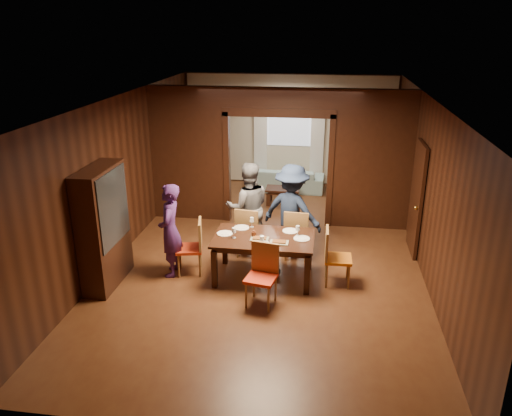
% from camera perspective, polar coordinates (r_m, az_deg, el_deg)
% --- Properties ---
extents(floor, '(9.00, 9.00, 0.00)m').
position_cam_1_polar(floor, '(9.53, 1.44, -5.14)').
color(floor, '#4E2716').
rests_on(floor, ground).
extents(ceiling, '(5.50, 9.00, 0.02)m').
position_cam_1_polar(ceiling, '(8.68, 1.61, 12.39)').
color(ceiling, silver).
rests_on(ceiling, room_walls).
extents(room_walls, '(5.52, 9.01, 2.90)m').
position_cam_1_polar(room_walls, '(10.79, 2.71, 6.43)').
color(room_walls, black).
rests_on(room_walls, floor).
extents(person_purple, '(0.45, 0.63, 1.63)m').
position_cam_1_polar(person_purple, '(8.57, -9.78, -2.53)').
color(person_purple, '#3E1E57').
rests_on(person_purple, floor).
extents(person_grey, '(0.98, 0.85, 1.73)m').
position_cam_1_polar(person_grey, '(9.32, -0.90, 0.04)').
color(person_grey, '#5B5C63').
rests_on(person_grey, floor).
extents(person_navy, '(1.29, 1.02, 1.75)m').
position_cam_1_polar(person_navy, '(9.15, 4.11, -0.34)').
color(person_navy, '#19243F').
rests_on(person_navy, floor).
extents(sofa, '(2.01, 0.83, 0.58)m').
position_cam_1_polar(sofa, '(13.01, 3.36, 3.32)').
color(sofa, '#98C2C7').
rests_on(sofa, floor).
extents(serving_bowl, '(0.33, 0.33, 0.08)m').
position_cam_1_polar(serving_bowl, '(8.37, 1.81, -2.90)').
color(serving_bowl, black).
rests_on(serving_bowl, dining_table).
extents(dining_table, '(1.67, 1.04, 0.76)m').
position_cam_1_polar(dining_table, '(8.49, 0.88, -5.68)').
color(dining_table, black).
rests_on(dining_table, floor).
extents(coffee_table, '(0.80, 0.50, 0.40)m').
position_cam_1_polar(coffee_table, '(12.00, 3.05, 1.38)').
color(coffee_table, black).
rests_on(coffee_table, floor).
extents(chair_left, '(0.52, 0.52, 0.97)m').
position_cam_1_polar(chair_left, '(8.70, -7.65, -4.43)').
color(chair_left, red).
rests_on(chair_left, floor).
extents(chair_right, '(0.45, 0.45, 0.97)m').
position_cam_1_polar(chair_right, '(8.38, 9.38, -5.53)').
color(chair_right, orange).
rests_on(chair_right, floor).
extents(chair_far_l, '(0.50, 0.50, 0.97)m').
position_cam_1_polar(chair_far_l, '(9.26, -0.73, -2.65)').
color(chair_far_l, orange).
rests_on(chair_far_l, floor).
extents(chair_far_r, '(0.47, 0.47, 0.97)m').
position_cam_1_polar(chair_far_r, '(9.19, 4.71, -2.91)').
color(chair_far_r, red).
rests_on(chair_far_r, floor).
extents(chair_near, '(0.52, 0.52, 0.97)m').
position_cam_1_polar(chair_near, '(7.67, 0.58, -7.83)').
color(chair_near, red).
rests_on(chair_near, floor).
extents(hutch, '(0.40, 1.20, 2.00)m').
position_cam_1_polar(hutch, '(8.47, -17.04, -2.11)').
color(hutch, black).
rests_on(hutch, floor).
extents(door_right, '(0.06, 0.90, 2.10)m').
position_cam_1_polar(door_right, '(9.70, 17.91, 1.00)').
color(door_right, black).
rests_on(door_right, floor).
extents(window_far, '(1.20, 0.03, 1.30)m').
position_cam_1_polar(window_far, '(13.24, 3.82, 9.91)').
color(window_far, silver).
rests_on(window_far, back_wall).
extents(curtain_left, '(0.35, 0.06, 2.40)m').
position_cam_1_polar(curtain_left, '(13.37, 0.52, 8.08)').
color(curtain_left, white).
rests_on(curtain_left, back_wall).
extents(curtain_right, '(0.35, 0.06, 2.40)m').
position_cam_1_polar(curtain_right, '(13.26, 7.02, 7.83)').
color(curtain_right, white).
rests_on(curtain_right, back_wall).
extents(plate_left, '(0.27, 0.27, 0.01)m').
position_cam_1_polar(plate_left, '(8.46, -3.58, -2.92)').
color(plate_left, white).
rests_on(plate_left, dining_table).
extents(plate_far_l, '(0.27, 0.27, 0.01)m').
position_cam_1_polar(plate_far_l, '(8.68, -1.67, -2.26)').
color(plate_far_l, silver).
rests_on(plate_far_l, dining_table).
extents(plate_far_r, '(0.27, 0.27, 0.01)m').
position_cam_1_polar(plate_far_r, '(8.57, 3.95, -2.63)').
color(plate_far_r, white).
rests_on(plate_far_r, dining_table).
extents(plate_right, '(0.27, 0.27, 0.01)m').
position_cam_1_polar(plate_right, '(8.29, 5.24, -3.49)').
color(plate_right, silver).
rests_on(plate_right, dining_table).
extents(plate_near, '(0.27, 0.27, 0.01)m').
position_cam_1_polar(plate_near, '(8.04, 0.72, -4.18)').
color(plate_near, white).
rests_on(plate_near, dining_table).
extents(platter_a, '(0.30, 0.20, 0.04)m').
position_cam_1_polar(platter_a, '(8.23, 0.41, -3.49)').
color(platter_a, gray).
rests_on(platter_a, dining_table).
extents(platter_b, '(0.30, 0.20, 0.04)m').
position_cam_1_polar(platter_b, '(8.11, 2.66, -3.90)').
color(platter_b, gray).
rests_on(platter_b, dining_table).
extents(wineglass_left, '(0.08, 0.08, 0.18)m').
position_cam_1_polar(wineglass_left, '(8.27, -2.55, -2.86)').
color(wineglass_left, silver).
rests_on(wineglass_left, dining_table).
extents(wineglass_far, '(0.08, 0.08, 0.18)m').
position_cam_1_polar(wineglass_far, '(8.69, -0.48, -1.64)').
color(wineglass_far, white).
rests_on(wineglass_far, dining_table).
extents(wineglass_right, '(0.08, 0.08, 0.18)m').
position_cam_1_polar(wineglass_right, '(8.37, 4.78, -2.60)').
color(wineglass_right, silver).
rests_on(wineglass_right, dining_table).
extents(tumbler, '(0.07, 0.07, 0.14)m').
position_cam_1_polar(tumbler, '(8.04, 0.68, -3.69)').
color(tumbler, white).
rests_on(tumbler, dining_table).
extents(condiment_jar, '(0.08, 0.08, 0.11)m').
position_cam_1_polar(condiment_jar, '(8.31, -0.25, -2.97)').
color(condiment_jar, '#4B2111').
rests_on(condiment_jar, dining_table).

